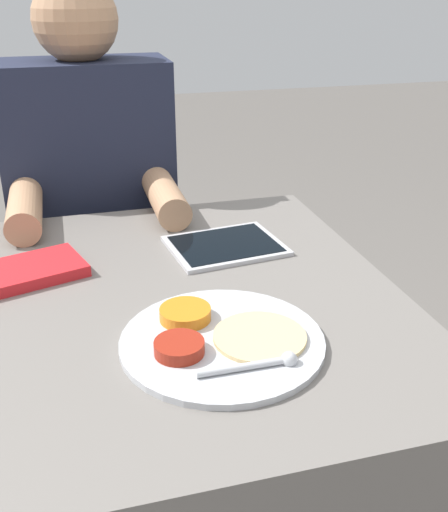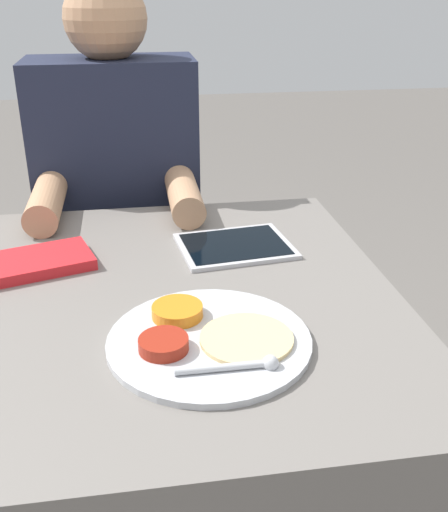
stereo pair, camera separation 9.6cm
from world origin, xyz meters
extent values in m
cube|color=slate|center=(0.00, 0.00, 0.37)|extent=(0.91, 0.82, 0.74)
cylinder|color=#B7BABF|center=(0.13, -0.16, 0.75)|extent=(0.29, 0.29, 0.01)
cylinder|color=orange|center=(0.09, -0.09, 0.76)|extent=(0.08, 0.08, 0.02)
cylinder|color=maroon|center=(0.06, -0.18, 0.76)|extent=(0.07, 0.07, 0.02)
cylinder|color=#DBBC7F|center=(0.18, -0.17, 0.76)|extent=(0.13, 0.13, 0.01)
cylinder|color=#B7BABF|center=(0.14, -0.24, 0.76)|extent=(0.12, 0.01, 0.01)
sphere|color=#B7BABF|center=(0.20, -0.24, 0.76)|extent=(0.02, 0.02, 0.02)
cube|color=silver|center=(-0.14, 0.13, 0.75)|extent=(0.21, 0.17, 0.01)
cube|color=red|center=(-0.14, 0.13, 0.75)|extent=(0.22, 0.17, 0.02)
cube|color=#B7B7BC|center=(0.22, 0.16, 0.75)|extent=(0.23, 0.19, 0.01)
cube|color=black|center=(0.22, 0.16, 0.75)|extent=(0.20, 0.17, 0.00)
cube|color=black|center=(0.00, 0.59, 0.22)|extent=(0.35, 0.22, 0.44)
cube|color=#1E2338|center=(0.00, 0.59, 0.74)|extent=(0.39, 0.20, 0.60)
sphere|color=tan|center=(0.00, 0.59, 1.13)|extent=(0.19, 0.19, 0.19)
cylinder|color=tan|center=(-0.15, 0.38, 0.78)|extent=(0.07, 0.25, 0.07)
cylinder|color=tan|center=(0.15, 0.38, 0.78)|extent=(0.07, 0.25, 0.07)
camera|label=1|loc=(-0.05, -0.84, 1.21)|focal=42.00mm
camera|label=2|loc=(0.04, -0.86, 1.21)|focal=42.00mm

